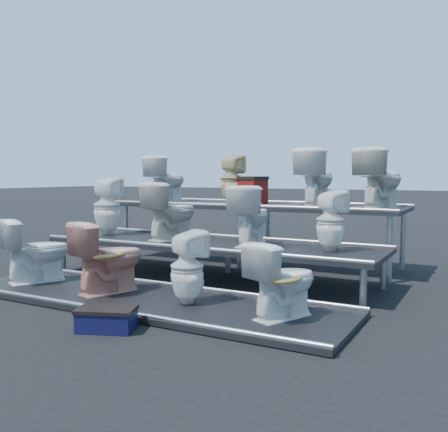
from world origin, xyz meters
The scene contains 18 objects.
ground centered at (0.00, 0.00, 0.00)m, with size 80.00×80.00×0.00m, color black.
tier_front centered at (0.00, -1.30, 0.03)m, with size 4.20×1.20×0.06m, color black.
tier_mid centered at (0.00, 0.00, 0.23)m, with size 4.20×1.20×0.46m, color black.
tier_back centered at (0.00, 1.30, 0.43)m, with size 4.20×1.20×0.86m, color black.
toilet_0 centered at (-1.53, -1.30, 0.42)m, with size 0.41×0.71×0.73m, color white.
toilet_1 centered at (-0.46, -1.30, 0.43)m, with size 0.42×0.73×0.75m, color tan.
toilet_2 centered at (0.52, -1.30, 0.41)m, with size 0.32×0.32×0.70m, color white.
toilet_3 centered at (1.48, -1.30, 0.39)m, with size 0.37×0.65×0.66m, color white.
toilet_4 centered at (-1.63, 0.00, 0.86)m, with size 0.36×0.37×0.80m, color white.
toilet_5 centered at (-0.57, 0.00, 0.83)m, with size 0.41×0.72×0.73m, color silver.
toilet_6 centered at (0.55, 0.00, 0.81)m, with size 0.39×0.69×0.71m, color white.
toilet_7 centered at (1.51, 0.00, 0.79)m, with size 0.30×0.31×0.67m, color white.
toilet_8 centered at (-1.54, 1.30, 1.22)m, with size 0.40×0.70×0.72m, color white.
toilet_9 centered at (-0.38, 1.30, 1.22)m, with size 0.33×0.33×0.73m, color beige.
toilet_10 centered at (0.91, 1.30, 1.25)m, with size 0.43×0.75×0.77m, color white.
toilet_11 centered at (1.76, 1.30, 1.24)m, with size 0.42×0.74×0.76m, color silver.
red_crate centered at (-0.18, 1.41, 1.04)m, with size 0.49×0.39×0.35m, color maroon.
step_stool centered at (0.28, -2.16, 0.08)m, with size 0.45×0.27×0.16m, color black.
Camera 1 is at (3.05, -5.23, 1.28)m, focal length 40.00 mm.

